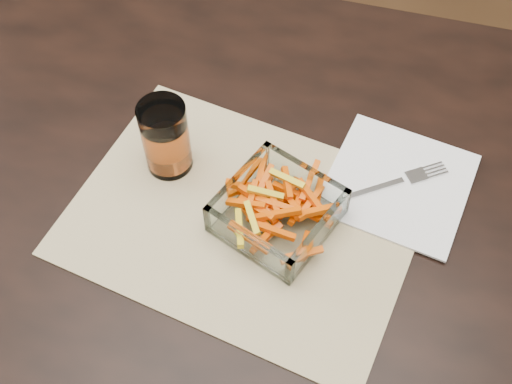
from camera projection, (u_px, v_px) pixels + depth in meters
dining_table at (236, 232)px, 0.96m from camera, size 1.60×0.90×0.75m
placemat at (243, 219)px, 0.86m from camera, size 0.50×0.40×0.00m
glass_bowl at (277, 213)px, 0.84m from camera, size 0.18×0.18×0.05m
tumbler at (166, 139)px, 0.87m from camera, size 0.07×0.07×0.11m
napkin at (398, 183)px, 0.89m from camera, size 0.22×0.22×0.00m
fork at (397, 182)px, 0.89m from camera, size 0.14×0.11×0.00m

